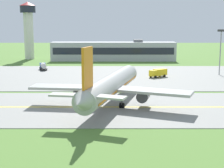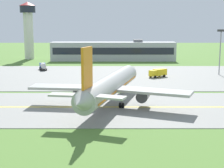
{
  "view_description": "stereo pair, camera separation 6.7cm",
  "coord_description": "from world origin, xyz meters",
  "px_view_note": "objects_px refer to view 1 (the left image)",
  "views": [
    {
      "loc": [
        6.34,
        -65.04,
        16.01
      ],
      "look_at": [
        6.27,
        4.07,
        4.0
      ],
      "focal_mm": 54.34,
      "sensor_mm": 36.0,
      "label": 1
    },
    {
      "loc": [
        6.41,
        -65.04,
        16.01
      ],
      "look_at": [
        6.27,
        4.07,
        4.0
      ],
      "focal_mm": 54.34,
      "sensor_mm": 36.0,
      "label": 2
    }
  ],
  "objects_px": {
    "service_truck_baggage": "(44,66)",
    "airplane_lead": "(111,85)",
    "control_tower": "(29,25)",
    "apron_light_mast": "(221,46)",
    "service_truck_fuel": "(159,73)"
  },
  "relations": [
    {
      "from": "airplane_lead",
      "to": "control_tower",
      "type": "distance_m",
      "value": 104.21
    },
    {
      "from": "service_truck_fuel",
      "to": "apron_light_mast",
      "type": "relative_size",
      "value": 0.41
    },
    {
      "from": "airplane_lead",
      "to": "service_truck_baggage",
      "type": "bearing_deg",
      "value": 114.24
    },
    {
      "from": "service_truck_baggage",
      "to": "airplane_lead",
      "type": "bearing_deg",
      "value": -65.76
    },
    {
      "from": "airplane_lead",
      "to": "apron_light_mast",
      "type": "relative_size",
      "value": 2.66
    },
    {
      "from": "service_truck_fuel",
      "to": "control_tower",
      "type": "distance_m",
      "value": 80.74
    },
    {
      "from": "airplane_lead",
      "to": "apron_light_mast",
      "type": "height_order",
      "value": "apron_light_mast"
    },
    {
      "from": "service_truck_baggage",
      "to": "control_tower",
      "type": "relative_size",
      "value": 0.24
    },
    {
      "from": "service_truck_baggage",
      "to": "service_truck_fuel",
      "type": "bearing_deg",
      "value": -23.88
    },
    {
      "from": "service_truck_baggage",
      "to": "control_tower",
      "type": "distance_m",
      "value": 45.89
    },
    {
      "from": "airplane_lead",
      "to": "control_tower",
      "type": "relative_size",
      "value": 1.46
    },
    {
      "from": "airplane_lead",
      "to": "service_truck_fuel",
      "type": "height_order",
      "value": "airplane_lead"
    },
    {
      "from": "service_truck_baggage",
      "to": "control_tower",
      "type": "xyz_separation_m",
      "value": [
        -14.69,
        40.95,
        14.62
      ]
    },
    {
      "from": "airplane_lead",
      "to": "service_truck_fuel",
      "type": "relative_size",
      "value": 6.5
    },
    {
      "from": "service_truck_fuel",
      "to": "control_tower",
      "type": "xyz_separation_m",
      "value": [
        -53.91,
        58.31,
        14.62
      ]
    }
  ]
}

